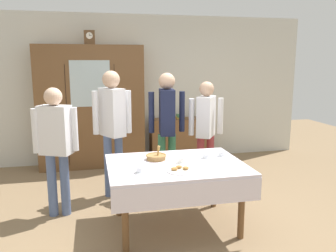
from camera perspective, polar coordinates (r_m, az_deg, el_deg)
name	(u,v)px	position (r m, az deg, el deg)	size (l,w,h in m)	color
ground_plane	(172,218)	(4.27, 0.61, -15.11)	(12.00, 12.00, 0.00)	#846B4C
back_wall	(140,89)	(6.47, -4.77, 6.17)	(6.40, 0.10, 2.70)	silver
dining_table	(177,173)	(3.81, 1.44, -7.85)	(1.50, 1.12, 0.75)	brown
wall_cabinet	(91,107)	(6.15, -12.69, 3.08)	(1.82, 0.46, 2.14)	brown
mantel_clock	(89,38)	(6.11, -12.99, 14.21)	(0.18, 0.11, 0.24)	brown
bookshelf_low	(180,139)	(6.52, 2.04, -2.22)	(1.14, 0.35, 0.80)	brown
book_stack	(180,117)	(6.44, 2.06, 1.58)	(0.16, 0.22, 0.07)	#B29333
tea_cup_near_left	(222,154)	(4.14, 8.96, -4.67)	(0.13, 0.13, 0.06)	white
tea_cup_mid_left	(181,161)	(3.82, 2.27, -5.80)	(0.13, 0.13, 0.06)	white
tea_cup_front_edge	(206,156)	(4.03, 6.37, -5.03)	(0.13, 0.13, 0.06)	white
tea_cup_far_right	(140,170)	(3.51, -4.71, -7.39)	(0.13, 0.13, 0.06)	white
bread_basket	(156,156)	(3.96, -2.01, -5.11)	(0.24, 0.24, 0.16)	#9E7542
pastry_plate	(180,170)	(3.55, 2.03, -7.35)	(0.28, 0.28, 0.05)	white
spoon_front_edge	(177,158)	(4.00, 1.57, -5.42)	(0.12, 0.02, 0.01)	silver
spoon_center	(228,162)	(3.93, 10.05, -5.87)	(0.12, 0.02, 0.01)	silver
spoon_far_right	(200,154)	(4.18, 5.34, -4.76)	(0.12, 0.02, 0.01)	silver
person_behind_table_left	(112,121)	(4.68, -9.28, 0.87)	(0.52, 0.41, 1.74)	slate
person_behind_table_right	(206,124)	(5.00, 6.35, 0.25)	(0.52, 0.41, 1.58)	#933338
person_beside_shelf	(167,120)	(4.81, -0.19, 0.98)	(0.52, 0.38, 1.71)	#33704C
person_by_cabinet	(56,140)	(4.26, -18.24, -2.21)	(0.52, 0.33, 1.57)	slate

